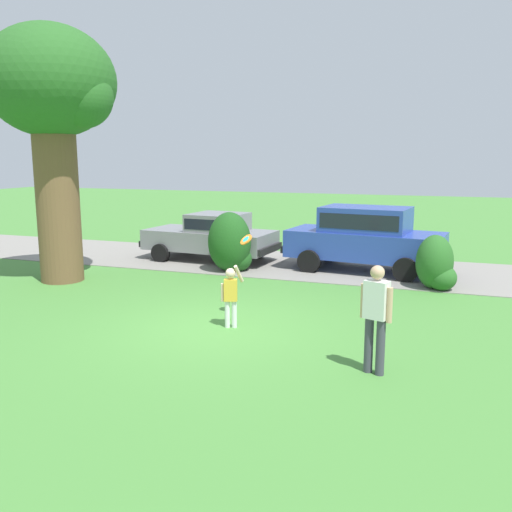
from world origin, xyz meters
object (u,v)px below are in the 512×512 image
object	(u,v)px
parked_sedan	(212,235)
parked_suv	(365,235)
frisbee	(246,240)
adult_onlooker	(376,313)
child_thrower	(231,293)
oak_tree_large	(55,99)

from	to	relation	value
parked_sedan	parked_suv	bearing A→B (deg)	-0.65
parked_suv	frisbee	size ratio (longest dim) A/B	15.00
frisbee	parked_suv	bearing A→B (deg)	74.09
parked_sedan	frisbee	xyz separation A→B (m)	(3.33, -5.76, 0.84)
parked_suv	adult_onlooker	bearing A→B (deg)	-80.54
child_thrower	parked_suv	bearing A→B (deg)	75.03
frisbee	adult_onlooker	xyz separation A→B (m)	(2.93, -2.11, -0.71)
oak_tree_large	child_thrower	size ratio (longest dim) A/B	5.24
parked_sedan	parked_suv	distance (m)	4.96
parked_suv	adult_onlooker	distance (m)	7.93
child_thrower	frisbee	size ratio (longest dim) A/B	3.96
oak_tree_large	adult_onlooker	size ratio (longest dim) A/B	3.87
oak_tree_large	parked_suv	distance (m)	9.38
oak_tree_large	child_thrower	bearing A→B (deg)	-22.60
parked_sedan	frisbee	distance (m)	6.71
oak_tree_large	frisbee	xyz separation A→B (m)	(6.03, -1.80, -3.17)
oak_tree_large	parked_sedan	xyz separation A→B (m)	(2.70, 3.96, -4.01)
oak_tree_large	frisbee	distance (m)	7.04
parked_suv	child_thrower	bearing A→B (deg)	-104.97
oak_tree_large	adult_onlooker	xyz separation A→B (m)	(8.96, -3.91, -3.87)
frisbee	adult_onlooker	bearing A→B (deg)	-35.75
oak_tree_large	parked_suv	xyz separation A→B (m)	(7.65, 3.90, -3.78)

